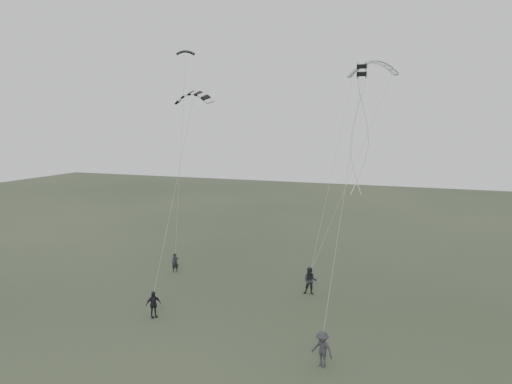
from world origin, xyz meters
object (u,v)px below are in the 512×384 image
(flyer_left, at_px, (175,263))
(flyer_right, at_px, (310,281))
(kite_pale_large, at_px, (372,63))
(flyer_center, at_px, (153,304))
(kite_dark_small, at_px, (185,51))
(kite_striped, at_px, (193,93))
(kite_box, at_px, (362,70))
(flyer_far, at_px, (322,349))

(flyer_left, distance_m, flyer_right, 11.62)
(kite_pale_large, bearing_deg, flyer_center, -108.37)
(kite_pale_large, bearing_deg, flyer_right, -91.16)
(flyer_left, relative_size, flyer_right, 0.79)
(flyer_right, bearing_deg, kite_dark_small, 149.90)
(flyer_left, distance_m, kite_pale_large, 23.20)
(kite_dark_small, distance_m, kite_striped, 8.78)
(kite_dark_small, height_order, kite_pale_large, kite_dark_small)
(kite_box, bearing_deg, flyer_far, -96.46)
(flyer_left, xyz_separation_m, flyer_center, (3.53, -8.81, 0.07))
(flyer_left, distance_m, kite_dark_small, 17.45)
(flyer_left, xyz_separation_m, kite_pale_large, (13.92, 9.07, 16.19))
(flyer_left, relative_size, flyer_far, 0.85)
(flyer_center, height_order, kite_striped, kite_striped)
(flyer_right, xyz_separation_m, flyer_center, (-8.02, -7.57, -0.13))
(kite_striped, bearing_deg, kite_dark_small, 127.02)
(flyer_left, height_order, kite_pale_large, kite_pale_large)
(flyer_far, xyz_separation_m, kite_dark_small, (-15.38, 14.73, 16.96))
(flyer_center, relative_size, kite_box, 2.45)
(flyer_left, xyz_separation_m, kite_striped, (3.60, -3.19, 13.26))
(flyer_center, height_order, flyer_far, flyer_far)
(kite_pale_large, height_order, kite_box, kite_pale_large)
(flyer_left, xyz_separation_m, flyer_far, (14.78, -11.24, 0.13))
(kite_box, bearing_deg, kite_dark_small, 151.70)
(flyer_center, xyz_separation_m, kite_striped, (0.08, 5.62, 13.19))
(flyer_center, height_order, kite_box, kite_box)
(flyer_left, height_order, flyer_far, flyer_far)
(flyer_center, xyz_separation_m, kite_box, (11.59, 5.18, 14.27))
(kite_dark_small, height_order, kite_box, kite_dark_small)
(kite_striped, xyz_separation_m, kite_box, (11.51, -0.44, 1.08))
(kite_striped, relative_size, kite_box, 4.12)
(flyer_center, height_order, kite_dark_small, kite_dark_small)
(flyer_far, bearing_deg, flyer_left, 161.43)
(flyer_right, xyz_separation_m, kite_pale_large, (2.37, 10.32, 15.98))
(kite_dark_small, xyz_separation_m, kite_striped, (4.20, -6.69, -3.83))
(flyer_right, distance_m, kite_box, 14.77)
(flyer_right, distance_m, flyer_center, 11.03)
(flyer_right, distance_m, flyer_far, 10.50)
(kite_pale_large, distance_m, kite_box, 12.90)
(kite_dark_small, bearing_deg, kite_pale_large, -6.01)
(flyer_far, relative_size, kite_dark_small, 1.17)
(kite_dark_small, distance_m, kite_box, 17.48)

